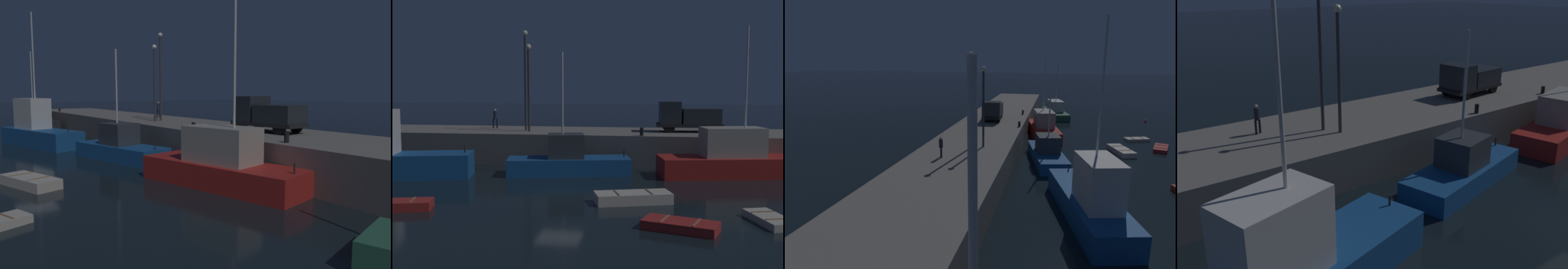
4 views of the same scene
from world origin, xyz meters
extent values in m
plane|color=black|center=(0.00, 0.00, 0.00)|extent=(320.00, 320.00, 0.00)
cube|color=gray|center=(0.00, 13.57, 1.22)|extent=(72.84, 7.98, 2.44)
cube|color=#195193|center=(-12.25, 3.43, 0.81)|extent=(10.88, 5.45, 1.62)
cube|color=silver|center=(-13.63, 3.08, 3.10)|extent=(3.93, 2.91, 2.95)
cylinder|color=silver|center=(-13.02, 3.24, 8.66)|extent=(0.14, 0.14, 8.17)
cylinder|color=#262626|center=(-7.58, 4.63, 1.87)|extent=(0.10, 0.10, 0.50)
cube|color=red|center=(10.40, 7.40, 0.68)|extent=(10.22, 4.95, 1.36)
cube|color=#ADA899|center=(10.42, 7.41, 2.36)|extent=(4.43, 3.02, 1.99)
cylinder|color=silver|center=(11.26, 7.58, 6.76)|extent=(0.14, 0.14, 6.82)
cylinder|color=#262626|center=(14.82, 8.30, 1.61)|extent=(0.10, 0.10, 0.50)
cube|color=#195193|center=(-0.73, 6.53, 0.58)|extent=(8.86, 4.55, 1.16)
cube|color=#33383D|center=(-0.93, 6.49, 2.00)|extent=(2.88, 2.62, 1.67)
cylinder|color=silver|center=(-1.15, 6.44, 5.65)|extent=(0.14, 0.14, 5.65)
cylinder|color=#262626|center=(3.07, 7.39, 1.41)|extent=(0.10, 0.10, 0.50)
cube|color=#232328|center=(-28.47, 6.91, 0.75)|extent=(9.73, 3.72, 1.51)
cube|color=tan|center=(-30.15, 6.75, 2.50)|extent=(3.07, 2.23, 1.98)
cylinder|color=silver|center=(-29.57, 6.81, 7.05)|extent=(0.14, 0.14, 7.13)
cylinder|color=#262626|center=(-24.12, 7.33, 1.76)|extent=(0.10, 0.10, 0.50)
cube|color=beige|center=(4.24, -1.28, 0.28)|extent=(4.23, 2.64, 0.55)
cube|color=olive|center=(3.41, -1.54, 0.57)|extent=(0.49, 1.33, 0.04)
cube|color=olive|center=(5.07, -1.02, 0.57)|extent=(0.49, 1.33, 0.04)
cube|color=olive|center=(10.32, -3.55, 0.35)|extent=(1.07, 0.42, 0.04)
cylinder|color=#38383D|center=(-5.71, 13.07, 6.41)|extent=(0.20, 0.20, 7.94)
sphere|color=#F9EFCC|center=(-5.71, 13.07, 10.56)|extent=(0.44, 0.44, 0.44)
cylinder|color=#38383D|center=(-5.16, 12.10, 5.80)|extent=(0.20, 0.20, 6.73)
sphere|color=#F9EFCC|center=(-5.16, 12.10, 9.35)|extent=(0.44, 0.44, 0.44)
cylinder|color=black|center=(6.26, 12.70, 2.89)|extent=(0.92, 0.35, 0.90)
cylinder|color=black|center=(6.12, 14.53, 2.89)|extent=(0.92, 0.35, 0.90)
cylinder|color=black|center=(9.58, 12.95, 2.89)|extent=(0.92, 0.35, 0.90)
cylinder|color=black|center=(9.44, 14.79, 2.89)|extent=(0.92, 0.35, 0.90)
cube|color=black|center=(7.85, 13.74, 3.01)|extent=(5.36, 2.59, 0.25)
cube|color=#23282D|center=(6.29, 13.62, 4.03)|extent=(1.83, 2.32, 1.78)
cube|color=#23282D|center=(8.78, 13.81, 3.74)|extent=(3.18, 2.42, 1.21)
cylinder|color=black|center=(-9.18, 14.66, 2.85)|extent=(0.14, 0.14, 0.82)
cylinder|color=black|center=(-8.89, 14.80, 2.85)|extent=(0.14, 0.14, 0.82)
cylinder|color=#1E2333|center=(-9.04, 14.73, 3.60)|extent=(0.42, 0.42, 0.68)
sphere|color=beige|center=(-9.04, 14.73, 4.06)|extent=(0.20, 0.20, 0.20)
cylinder|color=black|center=(12.44, 10.41, 2.73)|extent=(0.28, 0.28, 0.57)
cylinder|color=black|center=(-28.19, 10.00, 2.69)|extent=(0.28, 0.28, 0.50)
cylinder|color=black|center=(4.18, 9.94, 2.75)|extent=(0.28, 0.28, 0.61)
camera|label=1|loc=(26.89, -6.17, 5.29)|focal=35.79mm
camera|label=2|loc=(5.73, -25.99, 5.96)|focal=43.98mm
camera|label=3|loc=(-33.88, 5.70, 10.63)|focal=31.05mm
camera|label=4|loc=(-18.70, -8.77, 10.81)|focal=41.63mm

